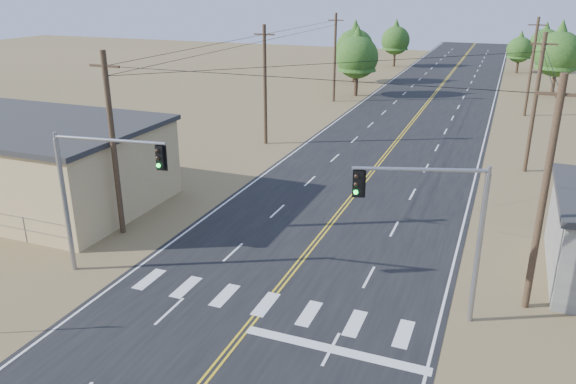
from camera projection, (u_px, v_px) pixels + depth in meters
The scene contains 16 objects.
road at pixel (379, 163), 43.57m from camera, with size 15.00×200.00×0.02m, color black.
building_left at pixel (3, 160), 35.97m from camera, with size 20.00×10.00×5.00m, color tan.
utility_pole_left_near at pixel (113, 144), 29.70m from camera, with size 1.80×0.30×10.00m.
utility_pole_left_mid at pixel (265, 85), 47.14m from camera, with size 1.80×0.30×10.00m.
utility_pole_left_far at pixel (335, 57), 64.57m from camera, with size 1.80×0.30×10.00m.
utility_pole_right_near at pixel (544, 196), 22.49m from camera, with size 1.80×0.30×10.00m.
utility_pole_right_mid at pixel (535, 103), 39.92m from camera, with size 1.80×0.30×10.00m.
utility_pole_right_far at pixel (531, 66), 57.35m from camera, with size 1.80×0.30×10.00m.
signal_mast_left at pixel (92, 182), 25.47m from camera, with size 5.43×0.97×6.88m.
signal_mast_right at pixel (444, 219), 21.78m from camera, with size 5.00×1.84×6.71m.
tree_left_near at pixel (357, 53), 67.85m from camera, with size 5.11×5.11×8.52m.
tree_left_mid at pixel (355, 44), 77.26m from camera, with size 5.13×5.13×8.55m.
tree_left_far at pixel (396, 37), 92.39m from camera, with size 4.62×4.62×7.71m.
tree_right_near at pixel (559, 49), 67.92m from camera, with size 5.48×5.48×9.14m.
tree_right_mid at pixel (520, 47), 85.87m from camera, with size 3.86×3.86×6.43m.
tree_right_far at pixel (545, 40), 89.34m from camera, with size 4.51×4.51×7.52m.
Camera 1 is at (8.65, -11.32, 13.13)m, focal length 35.00 mm.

